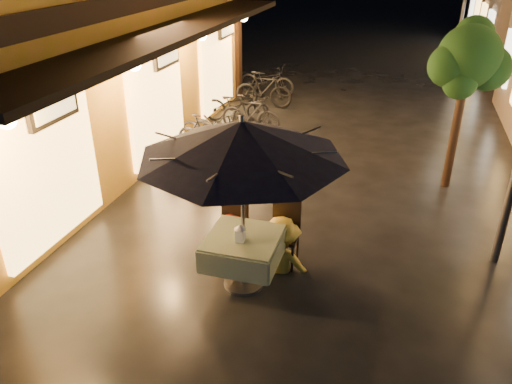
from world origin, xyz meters
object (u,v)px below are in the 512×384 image
(table_lantern, at_px, (240,232))
(bicycle_0, at_px, (178,157))
(person_yellow, at_px, (281,221))
(cafe_table, at_px, (243,248))
(person_orange, at_px, (228,216))
(patio_umbrella, at_px, (242,140))

(table_lantern, distance_m, bicycle_0, 3.95)
(person_yellow, height_order, bicycle_0, person_yellow)
(cafe_table, bearing_deg, person_orange, 125.24)
(patio_umbrella, distance_m, bicycle_0, 4.19)
(patio_umbrella, relative_size, bicycle_0, 1.63)
(person_orange, height_order, person_yellow, person_yellow)
(patio_umbrella, height_order, bicycle_0, patio_umbrella)
(cafe_table, height_order, patio_umbrella, patio_umbrella)
(patio_umbrella, bearing_deg, table_lantern, -90.00)
(table_lantern, xyz_separation_m, bicycle_0, (-2.35, 3.14, -0.49))
(person_orange, distance_m, person_yellow, 0.81)
(cafe_table, relative_size, bicycle_0, 0.61)
(person_yellow, bearing_deg, cafe_table, 47.56)
(patio_umbrella, distance_m, table_lantern, 1.24)
(cafe_table, distance_m, bicycle_0, 3.83)
(cafe_table, xyz_separation_m, bicycle_0, (-2.35, 3.02, -0.16))
(table_lantern, bearing_deg, patio_umbrella, 90.00)
(cafe_table, distance_m, person_yellow, 0.70)
(person_yellow, bearing_deg, table_lantern, 52.80)
(patio_umbrella, height_order, table_lantern, patio_umbrella)
(person_orange, bearing_deg, table_lantern, 118.09)
(table_lantern, height_order, person_yellow, person_yellow)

